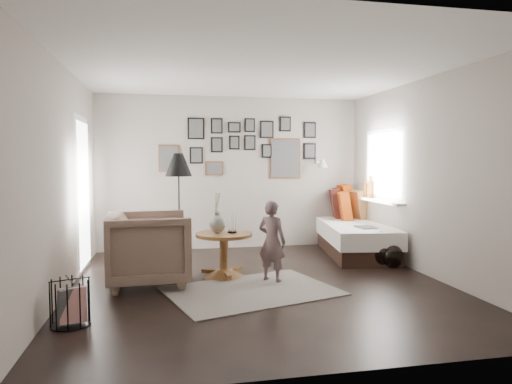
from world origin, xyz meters
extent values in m
plane|color=black|center=(0.00, 0.00, 0.00)|extent=(4.80, 4.80, 0.00)
plane|color=#A49A90|center=(0.00, 2.40, 1.30)|extent=(4.50, 0.00, 4.50)
plane|color=#A49A90|center=(0.00, -2.40, 1.30)|extent=(4.50, 0.00, 4.50)
plane|color=#A49A90|center=(-2.25, 0.00, 1.30)|extent=(0.00, 4.80, 4.80)
plane|color=#A49A90|center=(2.25, 0.00, 1.30)|extent=(0.00, 4.80, 4.80)
plane|color=white|center=(0.00, 0.00, 2.60)|extent=(4.80, 4.80, 0.00)
plane|color=white|center=(-2.23, 1.20, 1.05)|extent=(0.00, 2.14, 2.14)
plane|color=white|center=(-2.23, 1.20, 1.05)|extent=(0.00, 1.88, 1.88)
plane|color=white|center=(-2.23, 1.20, 1.05)|extent=(0.00, 1.93, 1.93)
plane|color=white|center=(2.23, 1.20, 1.45)|extent=(0.00, 1.30, 1.30)
plane|color=white|center=(2.23, 1.20, 1.45)|extent=(0.00, 1.14, 1.14)
cube|color=white|center=(2.17, 1.20, 0.88)|extent=(0.15, 1.32, 0.04)
cylinder|color=#8C4C14|center=(2.17, 1.55, 1.04)|extent=(0.10, 0.10, 0.28)
cylinder|color=#8C4C14|center=(2.17, 1.72, 1.01)|extent=(0.08, 0.08, 0.22)
cube|color=brown|center=(-1.05, 2.38, 1.55)|extent=(0.35, 0.03, 0.45)
cube|color=black|center=(-1.05, 2.37, 1.55)|extent=(0.30, 0.01, 0.40)
cube|color=black|center=(-0.60, 2.38, 2.05)|extent=(0.28, 0.03, 0.36)
cube|color=black|center=(-0.60, 2.37, 2.05)|extent=(0.23, 0.01, 0.31)
cube|color=black|center=(-0.60, 2.38, 1.60)|extent=(0.22, 0.03, 0.28)
cube|color=black|center=(-0.60, 2.37, 1.60)|extent=(0.17, 0.01, 0.23)
cube|color=black|center=(-0.25, 2.38, 2.10)|extent=(0.20, 0.03, 0.26)
cube|color=black|center=(-0.25, 2.37, 2.10)|extent=(0.15, 0.01, 0.21)
cube|color=black|center=(-0.25, 2.38, 1.78)|extent=(0.20, 0.03, 0.26)
cube|color=black|center=(-0.25, 2.37, 1.78)|extent=(0.15, 0.01, 0.21)
cube|color=black|center=(0.05, 2.38, 2.08)|extent=(0.22, 0.03, 0.18)
cube|color=black|center=(0.05, 2.37, 2.08)|extent=(0.17, 0.01, 0.13)
cube|color=black|center=(0.05, 2.38, 1.82)|extent=(0.18, 0.03, 0.24)
cube|color=black|center=(0.05, 2.37, 1.82)|extent=(0.13, 0.01, 0.19)
cube|color=black|center=(0.32, 2.38, 2.12)|extent=(0.18, 0.03, 0.24)
cube|color=black|center=(0.32, 2.37, 2.12)|extent=(0.13, 0.01, 0.19)
cube|color=black|center=(0.32, 2.38, 1.82)|extent=(0.20, 0.03, 0.26)
cube|color=black|center=(0.32, 2.37, 1.82)|extent=(0.15, 0.01, 0.21)
cube|color=black|center=(0.62, 2.38, 2.05)|extent=(0.24, 0.03, 0.30)
cube|color=black|center=(0.62, 2.37, 2.05)|extent=(0.19, 0.01, 0.25)
cube|color=black|center=(0.62, 2.38, 1.68)|extent=(0.18, 0.03, 0.24)
cube|color=black|center=(0.62, 2.37, 1.68)|extent=(0.13, 0.01, 0.19)
cube|color=brown|center=(0.95, 2.38, 1.55)|extent=(0.55, 0.03, 0.70)
cube|color=black|center=(0.95, 2.37, 1.55)|extent=(0.50, 0.01, 0.65)
cube|color=black|center=(0.95, 2.38, 2.15)|extent=(0.20, 0.03, 0.26)
cube|color=black|center=(0.95, 2.37, 2.15)|extent=(0.15, 0.01, 0.21)
cube|color=black|center=(1.40, 2.38, 2.05)|extent=(0.22, 0.03, 0.28)
cube|color=black|center=(1.40, 2.37, 2.05)|extent=(0.17, 0.01, 0.23)
cube|color=black|center=(1.40, 2.38, 1.68)|extent=(0.22, 0.03, 0.28)
cube|color=black|center=(1.40, 2.37, 1.68)|extent=(0.17, 0.01, 0.23)
cube|color=brown|center=(-0.30, 2.38, 1.38)|extent=(0.30, 0.03, 0.24)
cube|color=black|center=(-0.30, 2.37, 1.38)|extent=(0.25, 0.01, 0.19)
cube|color=white|center=(1.55, 2.37, 1.50)|extent=(0.06, 0.04, 0.10)
cylinder|color=white|center=(1.55, 2.25, 1.52)|extent=(0.02, 0.24, 0.02)
cone|color=white|center=(1.55, 2.12, 1.46)|extent=(0.18, 0.18, 0.14)
cube|color=beige|center=(-0.16, -0.28, 0.01)|extent=(2.17, 1.79, 0.01)
cone|color=brown|center=(-0.39, 0.45, 0.05)|extent=(0.54, 0.54, 0.10)
cylinder|color=brown|center=(-0.39, 0.45, 0.29)|extent=(0.12, 0.12, 0.42)
cylinder|color=brown|center=(-0.39, 0.45, 0.55)|extent=(0.73, 0.73, 0.04)
ellipsoid|color=black|center=(-0.47, 0.47, 0.69)|extent=(0.21, 0.21, 0.23)
cylinder|color=black|center=(-0.47, 0.47, 0.83)|extent=(0.06, 0.06, 0.04)
cylinder|color=black|center=(-0.28, 0.45, 0.59)|extent=(0.13, 0.13, 0.02)
cube|color=black|center=(1.89, 1.53, 0.12)|extent=(1.21, 2.23, 0.25)
cube|color=white|center=(1.89, 1.53, 0.37)|extent=(1.27, 2.30, 0.27)
cube|color=#AA3709|center=(1.91, 2.40, 0.78)|extent=(0.27, 0.63, 0.62)
cube|color=#3C1713|center=(1.75, 2.28, 0.75)|extent=(0.38, 0.60, 0.55)
cube|color=brown|center=(2.04, 2.11, 0.74)|extent=(0.33, 0.57, 0.53)
cube|color=#AA3709|center=(1.82, 1.95, 0.73)|extent=(0.35, 0.55, 0.51)
cube|color=black|center=(1.84, 0.98, 0.51)|extent=(0.25, 0.34, 0.02)
imported|color=#735D4D|center=(-1.33, 0.26, 0.45)|extent=(1.04, 1.01, 0.89)
cube|color=white|center=(-1.30, 0.31, 0.48)|extent=(0.41, 0.43, 0.18)
cylinder|color=black|center=(-0.93, 1.14, 0.01)|extent=(0.25, 0.25, 0.03)
cylinder|color=black|center=(-0.93, 1.14, 0.72)|extent=(0.02, 0.02, 1.44)
cone|color=black|center=(-0.93, 1.14, 1.45)|extent=(0.38, 0.38, 0.32)
cube|color=black|center=(-2.00, -1.01, 0.19)|extent=(0.24, 0.23, 0.32)
cube|color=white|center=(-1.97, -1.03, 0.19)|extent=(0.25, 0.13, 0.32)
ellipsoid|color=black|center=(1.88, 0.57, 0.19)|extent=(0.34, 0.34, 0.39)
cylinder|color=black|center=(1.88, 0.57, 0.44)|extent=(0.06, 0.06, 0.12)
ellipsoid|color=black|center=(2.00, 0.45, 0.17)|extent=(0.30, 0.30, 0.34)
cylinder|color=black|center=(2.00, 0.45, 0.40)|extent=(0.06, 0.06, 0.12)
imported|color=#5F4B4C|center=(0.17, 0.10, 0.51)|extent=(0.44, 0.43, 1.02)
camera|label=1|loc=(-1.13, -5.38, 1.52)|focal=32.00mm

